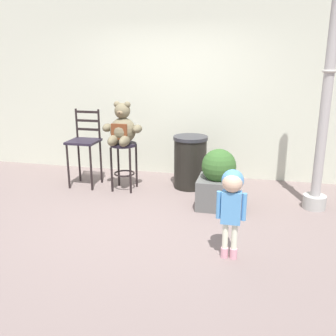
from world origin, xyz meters
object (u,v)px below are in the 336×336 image
(bar_stool_with_teddy, at_px, (124,157))
(child_walking, at_px, (232,195))
(planter_with_shrub, at_px, (218,181))
(trash_bin, at_px, (190,162))
(teddy_bear, at_px, (122,129))
(lamppost, at_px, (324,116))
(bar_chair_empty, at_px, (84,144))

(bar_stool_with_teddy, distance_m, child_walking, 2.41)
(bar_stool_with_teddy, distance_m, planter_with_shrub, 1.50)
(bar_stool_with_teddy, bearing_deg, planter_with_shrub, -14.79)
(trash_bin, height_order, planter_with_shrub, trash_bin)
(child_walking, distance_m, planter_with_shrub, 1.38)
(teddy_bear, xyz_separation_m, child_walking, (1.70, -1.67, -0.27))
(bar_stool_with_teddy, xyz_separation_m, trash_bin, (0.94, 0.33, -0.11))
(lamppost, xyz_separation_m, bar_chair_empty, (-3.35, 0.20, -0.58))
(trash_bin, relative_size, planter_with_shrub, 1.01)
(teddy_bear, height_order, bar_chair_empty, teddy_bear)
(teddy_bear, xyz_separation_m, trash_bin, (0.94, 0.36, -0.53))
(trash_bin, bearing_deg, bar_chair_empty, -170.47)
(lamppost, relative_size, bar_chair_empty, 2.63)
(bar_stool_with_teddy, height_order, trash_bin, trash_bin)
(bar_stool_with_teddy, bearing_deg, teddy_bear, -90.00)
(bar_chair_empty, distance_m, planter_with_shrub, 2.16)
(teddy_bear, distance_m, lamppost, 2.72)
(bar_stool_with_teddy, bearing_deg, lamppost, -3.05)
(teddy_bear, bearing_deg, bar_chair_empty, 172.03)
(child_walking, height_order, trash_bin, child_walking)
(child_walking, distance_m, trash_bin, 2.18)
(teddy_bear, bearing_deg, lamppost, -2.40)
(trash_bin, xyz_separation_m, lamppost, (1.76, -0.47, 0.83))
(trash_bin, bearing_deg, teddy_bear, -159.18)
(planter_with_shrub, bearing_deg, lamppost, 10.74)
(child_walking, distance_m, bar_chair_empty, 2.94)
(trash_bin, xyz_separation_m, planter_with_shrub, (0.50, -0.71, -0.04))
(bar_stool_with_teddy, distance_m, bar_chair_empty, 0.67)
(bar_stool_with_teddy, height_order, bar_chair_empty, bar_chair_empty)
(lamppost, bearing_deg, trash_bin, 164.98)
(teddy_bear, bearing_deg, child_walking, -44.47)
(teddy_bear, height_order, child_walking, teddy_bear)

